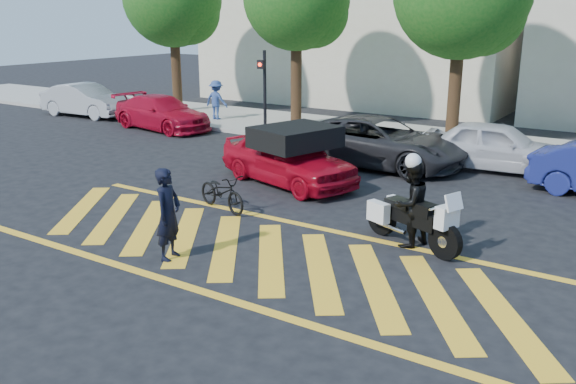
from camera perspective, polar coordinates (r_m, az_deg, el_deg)
The scene contains 17 objects.
ground at distance 12.07m, azimuth -3.59°, elevation -5.54°, with size 90.00×90.00×0.00m, color black.
sidewalk at distance 22.46m, azimuth 14.97°, elevation 4.45°, with size 60.00×5.00×0.15m, color #9E998E.
crosswalk at distance 12.09m, azimuth -3.74°, elevation -5.49°, with size 12.33×4.00×0.01m.
building_left at distance 33.39m, azimuth 7.15°, elevation 17.10°, with size 16.00×8.00×10.00m, color beige.
tree_far_left at distance 28.75m, azimuth -10.45°, elevation 17.20°, with size 4.40×4.40×7.41m.
tree_left at distance 24.78m, azimuth 1.14°, elevation 17.51°, with size 4.20×4.20×7.26m.
signal_pole at distance 23.05m, azimuth -2.28°, elevation 9.93°, with size 0.28×0.43×3.20m.
officer_bike at distance 11.63m, azimuth -11.15°, elevation -2.04°, with size 0.65×0.42×1.77m, color black.
bicycle at distance 14.49m, azimuth -6.20°, elevation 0.02°, with size 0.59×1.69×0.89m, color black.
police_motorcycle at distance 12.39m, azimuth 11.43°, elevation -2.41°, with size 2.30×1.24×1.06m.
officer_moto at distance 12.30m, azimuth 11.41°, elevation -1.10°, with size 0.85×0.66×1.75m, color black.
red_convertible at distance 16.58m, azimuth -0.00°, elevation 3.25°, with size 1.74×4.32×1.47m, color #A70719.
parked_far_left at distance 29.33m, azimuth -18.40°, elevation 8.15°, with size 1.54×4.43×1.46m, color #919397.
parked_left at distance 25.17m, azimuth -11.72°, elevation 7.28°, with size 1.88×4.62×1.34m, color #AF0A24.
parked_mid_left at distance 18.79m, azimuth 8.41°, elevation 4.67°, with size 2.48×5.38×1.49m, color black.
parked_mid_right at distance 19.07m, azimuth 18.94°, elevation 4.08°, with size 1.73×4.29×1.46m, color silver.
pedestrian_left at distance 26.33m, azimuth -6.71°, elevation 8.55°, with size 1.06×0.61×1.64m, color #314A87.
Camera 1 is at (6.72, -8.97, 4.50)m, focal length 38.00 mm.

